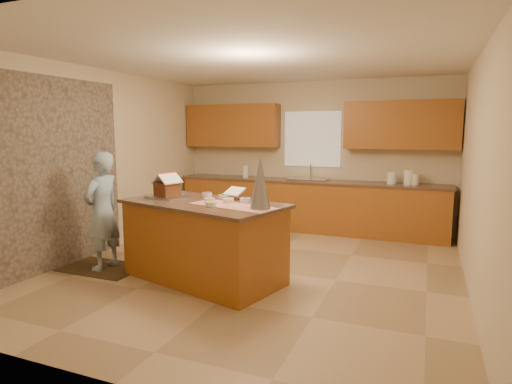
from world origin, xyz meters
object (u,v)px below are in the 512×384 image
at_px(boy, 102,211).
at_px(gingerbread_house, 167,187).
at_px(island_base, 204,243).
at_px(tinsel_tree, 260,183).

height_order(boy, gingerbread_house, boy).
xyz_separation_m(island_base, gingerbread_house, (-0.57, 0.10, 0.64)).
xyz_separation_m(tinsel_tree, gingerbread_house, (-1.37, 0.27, -0.15)).
bearing_deg(gingerbread_house, tinsel_tree, -10.98).
bearing_deg(island_base, gingerbread_house, -174.81).
bearing_deg(gingerbread_house, island_base, -10.09).
height_order(island_base, gingerbread_house, gingerbread_house).
relative_size(island_base, boy, 1.23).
distance_m(island_base, gingerbread_house, 0.86).
relative_size(island_base, tinsel_tree, 3.27).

